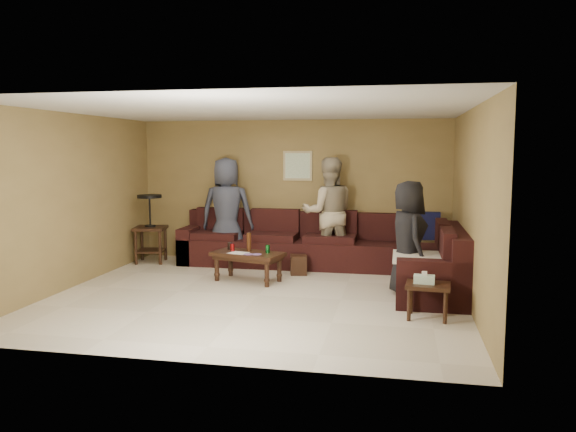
{
  "coord_description": "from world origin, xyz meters",
  "views": [
    {
      "loc": [
        1.86,
        -7.26,
        1.97
      ],
      "look_at": [
        0.25,
        0.85,
        1.0
      ],
      "focal_mm": 35.0,
      "sensor_mm": 36.0,
      "label": 1
    }
  ],
  "objects_px": {
    "sectional_sofa": "(331,254)",
    "person_left": "(227,211)",
    "end_table_left": "(150,227)",
    "waste_bin": "(298,265)",
    "person_middle": "(328,213)",
    "person_right": "(408,239)",
    "side_table_right": "(427,288)",
    "coffee_table": "(248,257)"
  },
  "relations": [
    {
      "from": "person_left",
      "to": "end_table_left",
      "type": "bearing_deg",
      "value": 1.29
    },
    {
      "from": "side_table_right",
      "to": "waste_bin",
      "type": "xyz_separation_m",
      "value": [
        -1.9,
        2.04,
        -0.21
      ]
    },
    {
      "from": "person_middle",
      "to": "waste_bin",
      "type": "bearing_deg",
      "value": 44.84
    },
    {
      "from": "person_left",
      "to": "waste_bin",
      "type": "bearing_deg",
      "value": 150.98
    },
    {
      "from": "end_table_left",
      "to": "waste_bin",
      "type": "relative_size",
      "value": 3.87
    },
    {
      "from": "sectional_sofa",
      "to": "person_right",
      "type": "relative_size",
      "value": 2.97
    },
    {
      "from": "end_table_left",
      "to": "person_right",
      "type": "bearing_deg",
      "value": -18.05
    },
    {
      "from": "person_right",
      "to": "person_middle",
      "type": "bearing_deg",
      "value": 19.63
    },
    {
      "from": "person_middle",
      "to": "person_right",
      "type": "distance_m",
      "value": 2.08
    },
    {
      "from": "side_table_right",
      "to": "person_middle",
      "type": "relative_size",
      "value": 0.3
    },
    {
      "from": "waste_bin",
      "to": "coffee_table",
      "type": "bearing_deg",
      "value": -137.69
    },
    {
      "from": "end_table_left",
      "to": "side_table_right",
      "type": "distance_m",
      "value": 5.27
    },
    {
      "from": "person_middle",
      "to": "person_right",
      "type": "bearing_deg",
      "value": 114.56
    },
    {
      "from": "person_middle",
      "to": "person_right",
      "type": "xyz_separation_m",
      "value": [
        1.29,
        -1.63,
        -0.15
      ]
    },
    {
      "from": "person_right",
      "to": "coffee_table",
      "type": "bearing_deg",
      "value": 62.2
    },
    {
      "from": "person_right",
      "to": "end_table_left",
      "type": "bearing_deg",
      "value": 53.2
    },
    {
      "from": "side_table_right",
      "to": "person_right",
      "type": "distance_m",
      "value": 1.15
    },
    {
      "from": "end_table_left",
      "to": "person_middle",
      "type": "bearing_deg",
      "value": 3.49
    },
    {
      "from": "end_table_left",
      "to": "person_left",
      "type": "bearing_deg",
      "value": 6.42
    },
    {
      "from": "side_table_right",
      "to": "person_middle",
      "type": "distance_m",
      "value": 3.13
    },
    {
      "from": "end_table_left",
      "to": "side_table_right",
      "type": "bearing_deg",
      "value": -28.29
    },
    {
      "from": "waste_bin",
      "to": "person_left",
      "type": "bearing_deg",
      "value": 156.11
    },
    {
      "from": "sectional_sofa",
      "to": "person_left",
      "type": "bearing_deg",
      "value": 165.45
    },
    {
      "from": "side_table_right",
      "to": "person_right",
      "type": "relative_size",
      "value": 0.36
    },
    {
      "from": "end_table_left",
      "to": "side_table_right",
      "type": "height_order",
      "value": "end_table_left"
    },
    {
      "from": "person_left",
      "to": "person_right",
      "type": "relative_size",
      "value": 1.18
    },
    {
      "from": "sectional_sofa",
      "to": "coffee_table",
      "type": "xyz_separation_m",
      "value": [
        -1.17,
        -0.73,
        0.05
      ]
    },
    {
      "from": "sectional_sofa",
      "to": "side_table_right",
      "type": "bearing_deg",
      "value": -57.09
    },
    {
      "from": "sectional_sofa",
      "to": "person_right",
      "type": "distance_m",
      "value": 1.68
    },
    {
      "from": "side_table_right",
      "to": "person_middle",
      "type": "bearing_deg",
      "value": 119.31
    },
    {
      "from": "coffee_table",
      "to": "side_table_right",
      "type": "xyz_separation_m",
      "value": [
        2.57,
        -1.43,
        -0.01
      ]
    },
    {
      "from": "coffee_table",
      "to": "person_left",
      "type": "bearing_deg",
      "value": 120.01
    },
    {
      "from": "coffee_table",
      "to": "side_table_right",
      "type": "height_order",
      "value": "coffee_table"
    },
    {
      "from": "coffee_table",
      "to": "sectional_sofa",
      "type": "bearing_deg",
      "value": 31.97
    },
    {
      "from": "sectional_sofa",
      "to": "person_left",
      "type": "distance_m",
      "value": 2.03
    },
    {
      "from": "sectional_sofa",
      "to": "person_left",
      "type": "height_order",
      "value": "person_left"
    },
    {
      "from": "person_right",
      "to": "sectional_sofa",
      "type": "bearing_deg",
      "value": 28.16
    },
    {
      "from": "coffee_table",
      "to": "person_middle",
      "type": "distance_m",
      "value": 1.73
    },
    {
      "from": "coffee_table",
      "to": "waste_bin",
      "type": "relative_size",
      "value": 3.77
    },
    {
      "from": "end_table_left",
      "to": "waste_bin",
      "type": "xyz_separation_m",
      "value": [
        2.73,
        -0.46,
        -0.47
      ]
    },
    {
      "from": "side_table_right",
      "to": "person_right",
      "type": "xyz_separation_m",
      "value": [
        -0.22,
        1.05,
        0.41
      ]
    },
    {
      "from": "end_table_left",
      "to": "person_left",
      "type": "distance_m",
      "value": 1.4
    }
  ]
}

